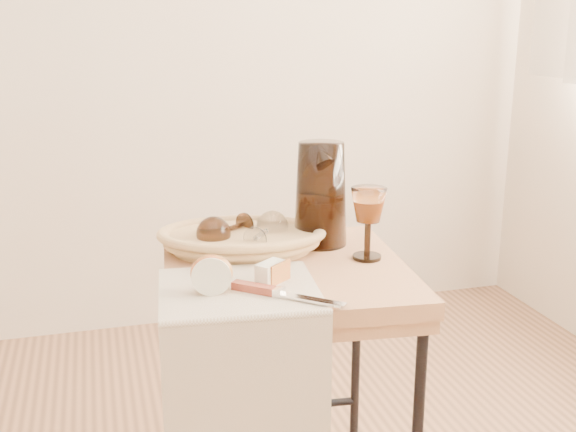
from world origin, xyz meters
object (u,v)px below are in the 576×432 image
object	(u,v)px
side_table	(286,401)
goblet_lying_a	(227,229)
apple_half	(212,273)
pitcher	(321,194)
wine_goblet	(368,223)
tea_towel	(239,290)
table_knife	(283,293)
goblet_lying_b	(265,232)
bread_basket	(242,241)

from	to	relation	value
side_table	goblet_lying_a	size ratio (longest dim) A/B	5.18
apple_half	pitcher	bearing A→B (deg)	50.50
pitcher	wine_goblet	size ratio (longest dim) A/B	1.72
tea_towel	apple_half	world-z (taller)	apple_half
apple_half	table_knife	world-z (taller)	apple_half
goblet_lying_b	bread_basket	bearing A→B (deg)	104.80
apple_half	bread_basket	bearing A→B (deg)	76.31
bread_basket	goblet_lying_b	distance (m)	0.06
apple_half	table_knife	bearing A→B (deg)	-15.96
tea_towel	goblet_lying_b	world-z (taller)	goblet_lying_b
pitcher	table_knife	distance (m)	0.39
tea_towel	table_knife	world-z (taller)	table_knife
tea_towel	apple_half	size ratio (longest dim) A/B	3.77
tea_towel	pitcher	distance (m)	0.38
goblet_lying_b	pitcher	bearing A→B (deg)	-41.98
bread_basket	apple_half	xyz separation A→B (m)	(-0.11, -0.25, 0.02)
wine_goblet	table_knife	size ratio (longest dim) A/B	0.72
tea_towel	apple_half	xyz separation A→B (m)	(-0.05, -0.00, 0.04)
side_table	tea_towel	bearing A→B (deg)	-136.47
side_table	goblet_lying_a	world-z (taller)	goblet_lying_a
goblet_lying_b	pitcher	world-z (taller)	pitcher
wine_goblet	goblet_lying_a	bearing A→B (deg)	154.06
bread_basket	table_knife	xyz separation A→B (m)	(0.01, -0.32, -0.01)
wine_goblet	bread_basket	bearing A→B (deg)	154.13
bread_basket	pitcher	world-z (taller)	pitcher
tea_towel	goblet_lying_a	world-z (taller)	goblet_lying_a
goblet_lying_a	table_knife	size ratio (longest dim) A/B	0.56
goblet_lying_b	table_knife	world-z (taller)	goblet_lying_b
side_table	pitcher	distance (m)	0.50
goblet_lying_a	pitcher	world-z (taller)	pitcher
side_table	tea_towel	size ratio (longest dim) A/B	2.14
bread_basket	apple_half	size ratio (longest dim) A/B	4.15
tea_towel	goblet_lying_a	bearing A→B (deg)	89.80
tea_towel	goblet_lying_b	bearing A→B (deg)	69.75
bread_basket	pitcher	distance (m)	0.22
side_table	tea_towel	distance (m)	0.39
tea_towel	bread_basket	bearing A→B (deg)	82.42
wine_goblet	table_knife	bearing A→B (deg)	-143.53
goblet_lying_b	apple_half	bearing A→B (deg)	-179.38
goblet_lying_a	wine_goblet	distance (m)	0.33
table_knife	side_table	bearing A→B (deg)	114.05
pitcher	table_knife	bearing A→B (deg)	-136.65
side_table	tea_towel	xyz separation A→B (m)	(-0.13, -0.13, 0.35)
side_table	apple_half	bearing A→B (deg)	-145.74
side_table	apple_half	distance (m)	0.45
side_table	goblet_lying_b	xyz separation A→B (m)	(-0.02, 0.10, 0.39)
pitcher	table_knife	xyz separation A→B (m)	(-0.18, -0.32, -0.11)
goblet_lying_b	table_knife	bearing A→B (deg)	-150.68
side_table	table_knife	size ratio (longest dim) A/B	2.89
side_table	bread_basket	world-z (taller)	bread_basket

